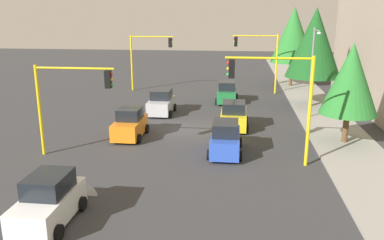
{
  "coord_description": "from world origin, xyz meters",
  "views": [
    {
      "loc": [
        26.79,
        3.72,
        8.06
      ],
      "look_at": [
        1.77,
        0.76,
        1.2
      ],
      "focal_mm": 37.08,
      "sensor_mm": 36.0,
      "label": 1
    }
  ],
  "objects_px": {
    "traffic_signal_far_left": "(259,52)",
    "tree_roadside_far": "(293,35)",
    "street_lamp_curbside": "(313,64)",
    "traffic_signal_near_right": "(70,93)",
    "tree_roadside_near": "(351,79)",
    "car_yellow": "(234,116)",
    "car_orange": "(130,124)",
    "car_green": "(227,93)",
    "traffic_signal_near_left": "(277,89)",
    "car_silver": "(161,103)",
    "tree_roadside_mid": "(315,43)",
    "traffic_signal_far_right": "(148,52)",
    "car_white": "(49,201)",
    "car_blue": "(225,139)"
  },
  "relations": [
    {
      "from": "car_green",
      "to": "traffic_signal_far_left",
      "type": "bearing_deg",
      "value": 147.41
    },
    {
      "from": "tree_roadside_mid",
      "to": "street_lamp_curbside",
      "type": "bearing_deg",
      "value": -10.33
    },
    {
      "from": "tree_roadside_near",
      "to": "car_silver",
      "type": "distance_m",
      "value": 14.81
    },
    {
      "from": "traffic_signal_near_left",
      "to": "car_orange",
      "type": "bearing_deg",
      "value": -112.88
    },
    {
      "from": "traffic_signal_far_right",
      "to": "tree_roadside_far",
      "type": "height_order",
      "value": "tree_roadside_far"
    },
    {
      "from": "tree_roadside_far",
      "to": "car_orange",
      "type": "bearing_deg",
      "value": -32.48
    },
    {
      "from": "street_lamp_curbside",
      "to": "tree_roadside_far",
      "type": "height_order",
      "value": "tree_roadside_far"
    },
    {
      "from": "traffic_signal_far_right",
      "to": "car_orange",
      "type": "height_order",
      "value": "traffic_signal_far_right"
    },
    {
      "from": "traffic_signal_far_right",
      "to": "tree_roadside_far",
      "type": "xyz_separation_m",
      "value": [
        -4.0,
        15.21,
        1.61
      ]
    },
    {
      "from": "car_green",
      "to": "tree_roadside_near",
      "type": "bearing_deg",
      "value": 34.64
    },
    {
      "from": "traffic_signal_far_left",
      "to": "car_green",
      "type": "bearing_deg",
      "value": -32.59
    },
    {
      "from": "tree_roadside_far",
      "to": "car_silver",
      "type": "relative_size",
      "value": 2.38
    },
    {
      "from": "traffic_signal_far_right",
      "to": "car_orange",
      "type": "xyz_separation_m",
      "value": [
        16.17,
        2.38,
        -3.19
      ]
    },
    {
      "from": "car_white",
      "to": "tree_roadside_mid",
      "type": "bearing_deg",
      "value": 147.72
    },
    {
      "from": "street_lamp_curbside",
      "to": "car_orange",
      "type": "bearing_deg",
      "value": -65.25
    },
    {
      "from": "street_lamp_curbside",
      "to": "traffic_signal_near_right",
      "type": "bearing_deg",
      "value": -57.05
    },
    {
      "from": "car_silver",
      "to": "car_green",
      "type": "relative_size",
      "value": 0.94
    },
    {
      "from": "tree_roadside_mid",
      "to": "car_yellow",
      "type": "height_order",
      "value": "tree_roadside_mid"
    },
    {
      "from": "car_orange",
      "to": "traffic_signal_near_left",
      "type": "bearing_deg",
      "value": 67.12
    },
    {
      "from": "car_silver",
      "to": "tree_roadside_far",
      "type": "bearing_deg",
      "value": 138.73
    },
    {
      "from": "traffic_signal_far_left",
      "to": "tree_roadside_far",
      "type": "height_order",
      "value": "tree_roadside_far"
    },
    {
      "from": "traffic_signal_near_left",
      "to": "car_silver",
      "type": "bearing_deg",
      "value": -141.45
    },
    {
      "from": "traffic_signal_far_right",
      "to": "car_white",
      "type": "relative_size",
      "value": 1.57
    },
    {
      "from": "tree_roadside_far",
      "to": "car_yellow",
      "type": "distance_m",
      "value": 18.93
    },
    {
      "from": "traffic_signal_near_right",
      "to": "car_yellow",
      "type": "xyz_separation_m",
      "value": [
        -6.72,
        9.09,
        -2.84
      ]
    },
    {
      "from": "traffic_signal_near_right",
      "to": "car_yellow",
      "type": "bearing_deg",
      "value": 126.47
    },
    {
      "from": "car_white",
      "to": "traffic_signal_near_left",
      "type": "bearing_deg",
      "value": 128.66
    },
    {
      "from": "traffic_signal_near_right",
      "to": "tree_roadside_mid",
      "type": "height_order",
      "value": "tree_roadside_mid"
    },
    {
      "from": "traffic_signal_far_right",
      "to": "tree_roadside_far",
      "type": "bearing_deg",
      "value": 104.73
    },
    {
      "from": "car_white",
      "to": "car_green",
      "type": "relative_size",
      "value": 0.95
    },
    {
      "from": "tree_roadside_near",
      "to": "car_orange",
      "type": "distance_m",
      "value": 14.21
    },
    {
      "from": "traffic_signal_far_left",
      "to": "car_green",
      "type": "relative_size",
      "value": 1.53
    },
    {
      "from": "traffic_signal_far_right",
      "to": "traffic_signal_far_left",
      "type": "distance_m",
      "value": 11.45
    },
    {
      "from": "tree_roadside_near",
      "to": "car_blue",
      "type": "distance_m",
      "value": 8.51
    },
    {
      "from": "traffic_signal_near_left",
      "to": "car_silver",
      "type": "height_order",
      "value": "traffic_signal_near_left"
    },
    {
      "from": "car_orange",
      "to": "traffic_signal_far_left",
      "type": "bearing_deg",
      "value": 150.7
    },
    {
      "from": "traffic_signal_near_left",
      "to": "car_silver",
      "type": "distance_m",
      "value": 13.61
    },
    {
      "from": "traffic_signal_far_left",
      "to": "car_blue",
      "type": "distance_m",
      "value": 19.09
    },
    {
      "from": "tree_roadside_near",
      "to": "car_yellow",
      "type": "height_order",
      "value": "tree_roadside_near"
    },
    {
      "from": "car_orange",
      "to": "tree_roadside_far",
      "type": "bearing_deg",
      "value": 147.52
    },
    {
      "from": "traffic_signal_near_right",
      "to": "car_silver",
      "type": "distance_m",
      "value": 11.16
    },
    {
      "from": "traffic_signal_far_left",
      "to": "tree_roadside_far",
      "type": "relative_size",
      "value": 0.69
    },
    {
      "from": "tree_roadside_mid",
      "to": "car_orange",
      "type": "xyz_separation_m",
      "value": [
        10.17,
        -13.34,
        -4.69
      ]
    },
    {
      "from": "tree_roadside_near",
      "to": "tree_roadside_far",
      "type": "distance_m",
      "value": 20.09
    },
    {
      "from": "car_yellow",
      "to": "traffic_signal_near_right",
      "type": "bearing_deg",
      "value": -53.53
    },
    {
      "from": "tree_roadside_near",
      "to": "car_white",
      "type": "relative_size",
      "value": 1.72
    },
    {
      "from": "car_white",
      "to": "car_green",
      "type": "xyz_separation_m",
      "value": [
        -22.68,
        6.24,
        0.0
      ]
    },
    {
      "from": "tree_roadside_near",
      "to": "car_orange",
      "type": "bearing_deg",
      "value": -89.29
    },
    {
      "from": "traffic_signal_far_left",
      "to": "street_lamp_curbside",
      "type": "relative_size",
      "value": 0.85
    },
    {
      "from": "traffic_signal_near_left",
      "to": "car_green",
      "type": "relative_size",
      "value": 1.53
    }
  ]
}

